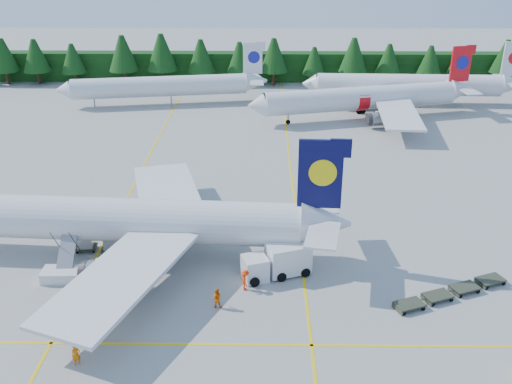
{
  "coord_description": "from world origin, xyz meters",
  "views": [
    {
      "loc": [
        2.19,
        -40.94,
        28.48
      ],
      "look_at": [
        1.49,
        14.79,
        3.5
      ],
      "focal_mm": 40.0,
      "sensor_mm": 36.0,
      "label": 1
    }
  ],
  "objects_px": {
    "airliner_navy": "(106,220)",
    "airstairs": "(65,270)",
    "service_truck": "(277,261)",
    "airliner_red": "(357,99)"
  },
  "relations": [
    {
      "from": "airliner_red",
      "to": "airstairs",
      "type": "xyz_separation_m",
      "value": [
        -33.86,
        -50.34,
        -2.71
      ]
    },
    {
      "from": "airstairs",
      "to": "service_truck",
      "type": "bearing_deg",
      "value": 0.27
    },
    {
      "from": "airliner_navy",
      "to": "service_truck",
      "type": "height_order",
      "value": "airliner_navy"
    },
    {
      "from": "airstairs",
      "to": "airliner_navy",
      "type": "bearing_deg",
      "value": 53.61
    },
    {
      "from": "airstairs",
      "to": "service_truck",
      "type": "relative_size",
      "value": 0.81
    },
    {
      "from": "airliner_navy",
      "to": "airstairs",
      "type": "height_order",
      "value": "airliner_navy"
    },
    {
      "from": "airliner_navy",
      "to": "service_truck",
      "type": "relative_size",
      "value": 6.43
    },
    {
      "from": "airliner_red",
      "to": "service_truck",
      "type": "xyz_separation_m",
      "value": [
        -14.56,
        -49.64,
        -1.99
      ]
    },
    {
      "from": "airliner_red",
      "to": "service_truck",
      "type": "distance_m",
      "value": 51.77
    },
    {
      "from": "airliner_navy",
      "to": "service_truck",
      "type": "distance_m",
      "value": 16.83
    }
  ]
}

